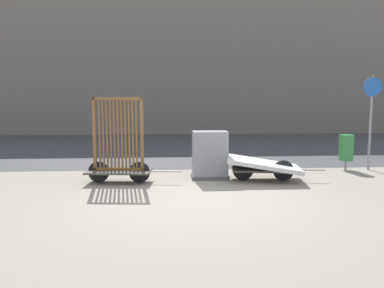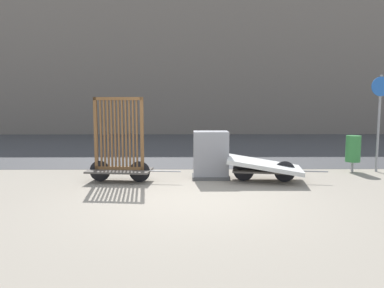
% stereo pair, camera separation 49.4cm
% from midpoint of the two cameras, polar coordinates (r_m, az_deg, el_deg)
% --- Properties ---
extents(ground_plane, '(60.00, 60.00, 0.00)m').
position_cam_midpoint_polar(ground_plane, '(7.13, 2.14, -8.41)').
color(ground_plane, gray).
extents(road_strip, '(56.00, 10.80, 0.01)m').
position_cam_midpoint_polar(road_strip, '(15.49, 0.65, -0.27)').
color(road_strip, '#424244').
rests_on(road_strip, ground_plane).
extents(building_facade, '(48.00, 4.00, 9.15)m').
position_cam_midpoint_polar(building_facade, '(22.95, 0.26, 13.38)').
color(building_facade, slate).
rests_on(building_facade, ground_plane).
extents(bike_cart_with_bedframe, '(2.16, 0.87, 1.93)m').
position_cam_midpoint_polar(bike_cart_with_bedframe, '(8.62, -9.39, -1.27)').
color(bike_cart_with_bedframe, '#4C4742').
rests_on(bike_cart_with_bedframe, ground_plane).
extents(bike_cart_with_mattress, '(2.32, 1.31, 0.56)m').
position_cam_midpoint_polar(bike_cart_with_mattress, '(8.80, 12.55, -3.32)').
color(bike_cart_with_mattress, '#4C4742').
rests_on(bike_cart_with_mattress, ground_plane).
extents(utility_cabinet, '(0.88, 0.57, 1.13)m').
position_cam_midpoint_polar(utility_cabinet, '(8.91, 4.46, -1.96)').
color(utility_cabinet, '#4C4C4C').
rests_on(utility_cabinet, ground_plane).
extents(trash_bin, '(0.37, 0.37, 0.95)m').
position_cam_midpoint_polar(trash_bin, '(10.72, 24.57, -0.69)').
color(trash_bin, gray).
rests_on(trash_bin, ground_plane).
extents(sign_post, '(0.50, 0.06, 2.52)m').
position_cam_midpoint_polar(sign_post, '(10.93, 27.85, 4.53)').
color(sign_post, gray).
rests_on(sign_post, ground_plane).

